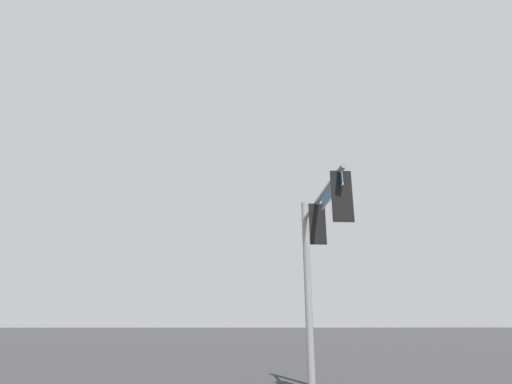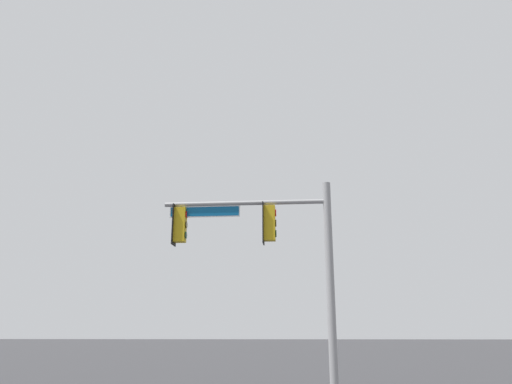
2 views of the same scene
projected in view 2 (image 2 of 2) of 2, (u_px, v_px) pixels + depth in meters
The scene contains 1 object.
signal_pole_near at pixel (272, 245), 15.36m from camera, with size 5.29×0.59×6.09m.
Camera 2 is at (-7.56, 7.67, 1.45)m, focal length 35.00 mm.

